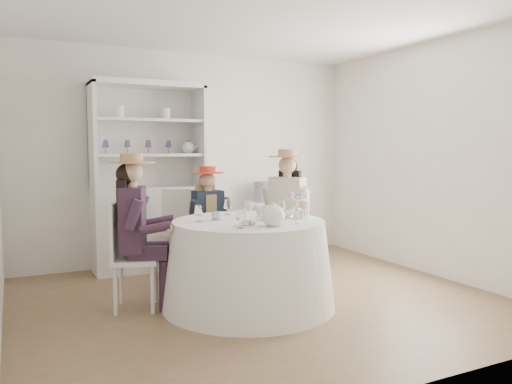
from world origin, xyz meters
name	(u,v)px	position (x,y,z in m)	size (l,w,h in m)	color
ground	(261,300)	(0.00, 0.00, 0.00)	(4.50, 4.50, 0.00)	brown
ceiling	(261,16)	(0.00, 0.00, 2.70)	(4.50, 4.50, 0.00)	white
wall_back	(192,158)	(0.00, 2.00, 1.35)	(4.50, 4.50, 0.00)	silver
wall_front	(413,169)	(0.00, -2.00, 1.35)	(4.50, 4.50, 0.00)	silver
wall_right	(435,159)	(2.25, 0.00, 1.35)	(4.50, 4.50, 0.00)	silver
tea_table	(249,263)	(-0.18, -0.10, 0.40)	(1.61, 1.61, 0.81)	white
hutch	(149,203)	(-0.63, 1.77, 0.80)	(1.37, 0.57, 2.27)	silver
side_table	(264,229)	(0.93, 1.75, 0.38)	(0.48, 0.48, 0.75)	silver
hatbox	(264,192)	(0.93, 1.75, 0.89)	(0.28, 0.28, 0.28)	black
guest_left	(136,222)	(-1.14, 0.27, 0.81)	(0.59, 0.54, 1.43)	silver
guest_mid	(209,216)	(-0.18, 0.93, 0.72)	(0.46, 0.48, 1.28)	silver
guest_right	(286,207)	(0.61, 0.57, 0.83)	(0.63, 0.60, 1.47)	silver
spare_chair	(180,227)	(-0.35, 1.45, 0.54)	(0.55, 0.55, 1.00)	silver
teacup_a	(216,216)	(-0.44, 0.04, 0.84)	(0.09, 0.09, 0.07)	white
teacup_b	(242,213)	(-0.12, 0.16, 0.84)	(0.07, 0.07, 0.07)	white
teacup_c	(260,214)	(0.03, 0.06, 0.84)	(0.08, 0.08, 0.06)	white
flower_bowl	(270,217)	(0.04, -0.12, 0.83)	(0.20, 0.20, 0.05)	white
flower_arrangement	(271,211)	(0.02, -0.17, 0.90)	(0.18, 0.18, 0.07)	pink
table_teapot	(273,216)	(-0.13, -0.51, 0.90)	(0.28, 0.20, 0.21)	white
sandwich_plate	(248,224)	(-0.32, -0.41, 0.82)	(0.24, 0.24, 0.05)	white
cupcake_stand	(296,208)	(0.31, -0.15, 0.90)	(0.26, 0.26, 0.24)	white
stemware_set	(249,212)	(-0.18, -0.10, 0.88)	(0.96, 0.93, 0.15)	white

